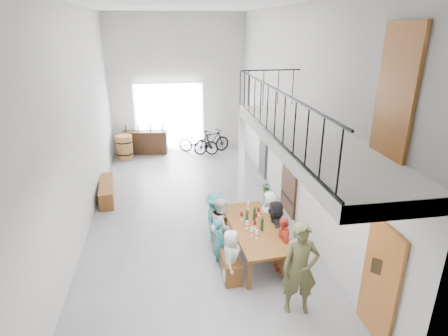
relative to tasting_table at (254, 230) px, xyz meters
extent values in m
plane|color=slate|center=(-1.22, 2.35, -0.71)|extent=(12.00, 12.00, 0.00)
plane|color=silver|center=(-1.22, 8.35, 2.04)|extent=(5.50, 0.00, 5.50)
plane|color=silver|center=(-1.22, -3.65, 2.04)|extent=(5.50, 0.00, 5.50)
plane|color=silver|center=(-3.97, 2.35, 2.04)|extent=(0.00, 12.00, 12.00)
plane|color=silver|center=(1.53, 2.35, 2.04)|extent=(0.00, 12.00, 12.00)
plane|color=white|center=(-1.22, 2.35, 4.79)|extent=(12.00, 12.00, 0.00)
cube|color=white|center=(-1.62, 8.29, 0.69)|extent=(2.80, 0.08, 2.80)
cube|color=#9B5823|center=(1.48, -2.55, 0.34)|extent=(0.06, 0.95, 2.10)
cube|color=#3A1F11|center=(1.48, 2.05, 0.29)|extent=(0.06, 1.10, 2.00)
cube|color=#29332A|center=(1.48, 4.85, 0.29)|extent=(0.06, 0.80, 2.00)
cube|color=#9B5823|center=(1.48, -2.15, 3.39)|extent=(0.06, 0.90, 1.95)
cube|color=#3F2F19|center=(1.50, 0.95, 1.19)|extent=(0.04, 0.45, 0.55)
cylinder|color=white|center=(1.49, 3.55, 1.69)|extent=(0.04, 0.28, 0.28)
cube|color=white|center=(0.78, -0.85, 2.29)|extent=(1.50, 5.60, 0.25)
cube|color=black|center=(0.05, -0.85, 3.27)|extent=(0.03, 5.60, 0.03)
cube|color=black|center=(0.05, -0.85, 2.44)|extent=(0.03, 5.60, 0.03)
cube|color=black|center=(0.78, 1.93, 3.27)|extent=(1.50, 0.03, 0.03)
cube|color=white|center=(0.08, 1.90, 0.73)|extent=(0.14, 0.14, 2.88)
cube|color=brown|center=(0.00, 0.00, 0.05)|extent=(1.16, 2.52, 0.06)
cube|color=brown|center=(-0.36, -1.09, -0.34)|extent=(0.09, 0.09, 0.73)
cube|color=brown|center=(0.49, -1.03, -0.34)|extent=(0.09, 0.09, 0.73)
cube|color=brown|center=(-0.49, 1.03, -0.34)|extent=(0.09, 0.09, 0.73)
cube|color=brown|center=(0.36, 1.09, -0.34)|extent=(0.09, 0.09, 0.73)
cube|color=brown|center=(-0.66, 0.02, -0.47)|extent=(0.36, 2.07, 0.48)
cube|color=brown|center=(0.52, -0.05, -0.50)|extent=(0.25, 1.78, 0.41)
cylinder|color=black|center=(0.07, 0.30, 0.26)|extent=(0.07, 0.07, 0.35)
cylinder|color=black|center=(-0.12, 0.21, 0.26)|extent=(0.07, 0.07, 0.35)
cylinder|color=black|center=(0.12, -0.19, 0.26)|extent=(0.07, 0.07, 0.35)
cube|color=brown|center=(-3.72, 3.76, -0.45)|extent=(0.59, 1.86, 0.52)
cylinder|color=#905F33|center=(-3.46, 7.42, -0.22)|extent=(0.64, 0.64, 0.96)
cylinder|color=black|center=(-3.46, 7.42, -0.47)|extent=(0.65, 0.65, 0.05)
cylinder|color=black|center=(-3.46, 7.42, 0.02)|extent=(0.65, 0.65, 0.05)
cube|color=#3A1F11|center=(-2.66, 8.00, -0.23)|extent=(1.83, 0.71, 0.94)
cylinder|color=black|center=(-3.41, 8.05, 0.38)|extent=(0.06, 0.06, 0.28)
cylinder|color=black|center=(-2.92, 7.98, 0.38)|extent=(0.06, 0.06, 0.28)
cylinder|color=black|center=(-2.42, 7.95, 0.38)|extent=(0.06, 0.06, 0.28)
cylinder|color=black|center=(-1.93, 7.90, 0.38)|extent=(0.06, 0.06, 0.28)
imported|color=silver|center=(-0.67, -0.77, -0.11)|extent=(0.56, 0.68, 1.19)
imported|color=#25747C|center=(-0.82, -0.12, -0.15)|extent=(0.38, 0.47, 1.12)
imported|color=silver|center=(-0.68, 0.41, -0.03)|extent=(0.67, 0.77, 1.34)
imported|color=#25747C|center=(-0.78, 0.86, -0.07)|extent=(0.75, 0.94, 1.27)
imported|color=red|center=(0.50, -0.52, -0.08)|extent=(0.37, 0.75, 1.25)
imported|color=black|center=(0.54, 0.19, -0.07)|extent=(0.58, 1.23, 1.28)
imported|color=silver|center=(0.54, 0.71, -0.07)|extent=(0.49, 0.67, 1.28)
imported|color=#4C4E2C|center=(0.40, -1.80, 0.20)|extent=(0.73, 0.54, 1.82)
imported|color=#194714|center=(1.23, 3.34, -0.52)|extent=(0.43, 0.41, 0.38)
imported|color=black|center=(-0.50, 7.66, -0.25)|extent=(1.82, 1.37, 0.92)
imported|color=black|center=(0.04, 7.59, -0.21)|extent=(1.71, 1.07, 1.00)
camera|label=1|loc=(-1.87, -7.13, 4.31)|focal=30.00mm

